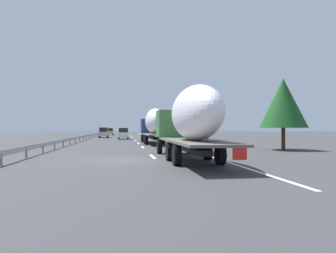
% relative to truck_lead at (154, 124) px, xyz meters
% --- Properties ---
extents(ground_plane, '(260.00, 260.00, 0.00)m').
position_rel_truck_lead_xyz_m(ground_plane, '(20.57, 3.60, -2.37)').
color(ground_plane, '#38383A').
extents(lane_stripe_0, '(3.20, 0.20, 0.01)m').
position_rel_truck_lead_xyz_m(lane_stripe_0, '(-17.43, 1.80, -2.37)').
color(lane_stripe_0, white).
rests_on(lane_stripe_0, ground_plane).
extents(lane_stripe_1, '(3.20, 0.20, 0.01)m').
position_rel_truck_lead_xyz_m(lane_stripe_1, '(-7.15, 1.80, -2.37)').
color(lane_stripe_1, white).
rests_on(lane_stripe_1, ground_plane).
extents(lane_stripe_2, '(3.20, 0.20, 0.01)m').
position_rel_truck_lead_xyz_m(lane_stripe_2, '(1.05, 1.80, -2.37)').
color(lane_stripe_2, white).
rests_on(lane_stripe_2, ground_plane).
extents(lane_stripe_3, '(3.20, 0.20, 0.01)m').
position_rel_truck_lead_xyz_m(lane_stripe_3, '(9.45, 1.80, -2.37)').
color(lane_stripe_3, white).
rests_on(lane_stripe_3, ground_plane).
extents(lane_stripe_4, '(3.20, 0.20, 0.01)m').
position_rel_truck_lead_xyz_m(lane_stripe_4, '(24.21, 1.80, -2.37)').
color(lane_stripe_4, white).
rests_on(lane_stripe_4, ground_plane).
extents(lane_stripe_5, '(3.20, 0.20, 0.01)m').
position_rel_truck_lead_xyz_m(lane_stripe_5, '(30.64, 1.80, -2.37)').
color(lane_stripe_5, white).
rests_on(lane_stripe_5, ground_plane).
extents(lane_stripe_6, '(3.20, 0.20, 0.01)m').
position_rel_truck_lead_xyz_m(lane_stripe_6, '(46.41, 1.80, -2.37)').
color(lane_stripe_6, white).
rests_on(lane_stripe_6, ground_plane).
extents(lane_stripe_7, '(3.20, 0.20, 0.01)m').
position_rel_truck_lead_xyz_m(lane_stripe_7, '(39.31, 1.80, -2.37)').
color(lane_stripe_7, white).
rests_on(lane_stripe_7, ground_plane).
extents(edge_line_right, '(110.00, 0.20, 0.01)m').
position_rel_truck_lead_xyz_m(edge_line_right, '(25.57, -1.90, -2.37)').
color(edge_line_right, white).
rests_on(edge_line_right, ground_plane).
extents(truck_lead, '(14.24, 2.55, 4.14)m').
position_rel_truck_lead_xyz_m(truck_lead, '(0.00, 0.00, 0.00)').
color(truck_lead, navy).
rests_on(truck_lead, ground_plane).
extents(truck_trailing, '(13.70, 2.55, 4.02)m').
position_rel_truck_lead_xyz_m(truck_trailing, '(-20.42, -0.00, -0.04)').
color(truck_trailing, '#387038').
rests_on(truck_trailing, ground_plane).
extents(car_black_suv, '(4.34, 1.83, 1.90)m').
position_rel_truck_lead_xyz_m(car_black_suv, '(68.17, 3.78, -1.42)').
color(car_black_suv, black).
rests_on(car_black_suv, ground_plane).
extents(car_yellow_coupe, '(4.65, 1.84, 1.90)m').
position_rel_truck_lead_xyz_m(car_yellow_coupe, '(50.83, 7.19, -1.42)').
color(car_yellow_coupe, gold).
rests_on(car_yellow_coupe, ground_plane).
extents(car_white_van, '(4.21, 1.76, 1.90)m').
position_rel_truck_lead_xyz_m(car_white_van, '(16.50, 3.60, -1.43)').
color(car_white_van, white).
rests_on(car_white_van, ground_plane).
extents(car_silver_hatch, '(4.67, 1.73, 2.00)m').
position_rel_truck_lead_xyz_m(car_silver_hatch, '(25.30, 7.41, -1.39)').
color(car_silver_hatch, '#ADB2B7').
rests_on(car_silver_hatch, ground_plane).
extents(road_sign, '(0.10, 0.90, 3.05)m').
position_rel_truck_lead_xyz_m(road_sign, '(15.89, -3.10, -0.26)').
color(road_sign, gray).
rests_on(road_sign, ground_plane).
extents(tree_0, '(2.61, 2.61, 6.44)m').
position_rel_truck_lead_xyz_m(tree_0, '(11.19, -9.72, 1.80)').
color(tree_0, '#472D19').
rests_on(tree_0, ground_plane).
extents(tree_1, '(2.87, 2.87, 6.25)m').
position_rel_truck_lead_xyz_m(tree_1, '(61.45, -9.31, 1.69)').
color(tree_1, '#472D19').
rests_on(tree_1, ground_plane).
extents(tree_2, '(4.00, 4.00, 6.09)m').
position_rel_truck_lead_xyz_m(tree_2, '(-12.60, -9.82, 1.60)').
color(tree_2, '#472D19').
rests_on(tree_2, ground_plane).
extents(tree_3, '(2.62, 2.62, 6.43)m').
position_rel_truck_lead_xyz_m(tree_3, '(18.86, -8.74, 1.75)').
color(tree_3, '#472D19').
rests_on(tree_3, ground_plane).
extents(tree_4, '(2.40, 2.40, 6.54)m').
position_rel_truck_lead_xyz_m(tree_4, '(9.50, -6.27, 1.75)').
color(tree_4, '#472D19').
rests_on(tree_4, ground_plane).
extents(guardrail_median, '(94.00, 0.10, 0.76)m').
position_rel_truck_lead_xyz_m(guardrail_median, '(23.57, 9.60, -1.80)').
color(guardrail_median, '#9EA0A5').
rests_on(guardrail_median, ground_plane).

